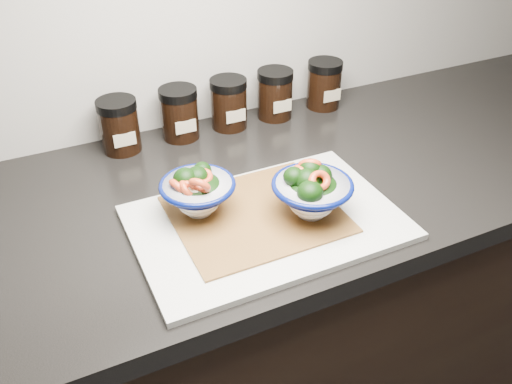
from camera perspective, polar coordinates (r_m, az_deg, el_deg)
name	(u,v)px	position (r m, az deg, el deg)	size (l,w,h in m)	color
cabinet	(249,348)	(1.35, -0.70, -16.13)	(3.43, 0.58, 0.86)	black
countertop	(248,195)	(1.04, -0.87, -0.30)	(3.50, 0.60, 0.04)	black
cutting_board	(266,222)	(0.93, 1.10, -3.21)	(0.45, 0.30, 0.01)	beige
bamboo_mat	(256,214)	(0.94, 0.00, -2.31)	(0.28, 0.24, 0.00)	olive
bowl_left	(197,191)	(0.92, -6.21, 0.05)	(0.13, 0.13, 0.10)	white
bowl_right	(312,191)	(0.91, 5.87, 0.06)	(0.14, 0.14, 0.11)	white
spice_jar_a	(119,125)	(1.16, -14.20, 6.80)	(0.08, 0.08, 0.11)	black
spice_jar_b	(179,113)	(1.18, -8.07, 8.20)	(0.08, 0.08, 0.11)	black
spice_jar_c	(229,103)	(1.22, -2.88, 9.30)	(0.08, 0.08, 0.11)	black
spice_jar_d	(275,94)	(1.26, 2.00, 10.27)	(0.08, 0.08, 0.11)	black
spice_jar_e	(324,84)	(1.32, 7.17, 11.21)	(0.08, 0.08, 0.11)	black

